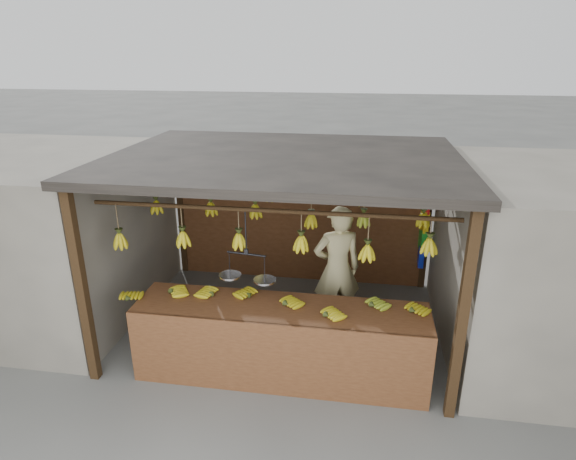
# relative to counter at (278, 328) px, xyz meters

# --- Properties ---
(ground) EXTENTS (80.00, 80.00, 0.00)m
(ground) POSITION_rel_counter_xyz_m (-0.13, 1.22, -0.70)
(ground) COLOR #5B5B57
(stall) EXTENTS (4.30, 3.30, 2.40)m
(stall) POSITION_rel_counter_xyz_m (-0.13, 1.55, 1.27)
(stall) COLOR black
(stall) RESTS_ON ground
(neighbor_left) EXTENTS (3.00, 3.00, 2.30)m
(neighbor_left) POSITION_rel_counter_xyz_m (-3.73, 1.22, 0.45)
(neighbor_left) COLOR slate
(neighbor_left) RESTS_ON ground
(counter) EXTENTS (3.51, 0.76, 0.96)m
(counter) POSITION_rel_counter_xyz_m (0.00, 0.00, 0.00)
(counter) COLOR #5A331A
(counter) RESTS_ON ground
(hanging_bananas) EXTENTS (3.63, 2.24, 0.40)m
(hanging_bananas) POSITION_rel_counter_xyz_m (-0.13, 1.23, 0.91)
(hanging_bananas) COLOR #B5A213
(hanging_bananas) RESTS_ON ground
(balance_scale) EXTENTS (0.67, 0.31, 0.83)m
(balance_scale) POSITION_rel_counter_xyz_m (-0.39, 0.22, 0.53)
(balance_scale) COLOR black
(balance_scale) RESTS_ON ground
(vendor) EXTENTS (0.74, 0.60, 1.76)m
(vendor) POSITION_rel_counter_xyz_m (0.57, 1.26, 0.18)
(vendor) COLOR beige
(vendor) RESTS_ON ground
(bag_bundles) EXTENTS (0.08, 0.26, 1.22)m
(bag_bundles) POSITION_rel_counter_xyz_m (1.81, 2.57, 0.33)
(bag_bundles) COLOR red
(bag_bundles) RESTS_ON ground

